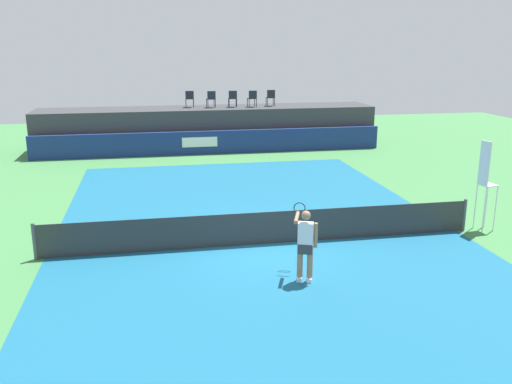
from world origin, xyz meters
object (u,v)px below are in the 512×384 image
object	(u,v)px
tennis_player	(305,243)
spectator_chair_far_left	(190,98)
net_post_far	(464,215)
spectator_chair_far_right	(271,97)
umpire_chair	(485,180)
net_post_near	(34,241)
spectator_chair_center	(233,98)
spectator_chair_left	(211,98)
spectator_chair_right	(252,98)
tennis_ball	(130,225)

from	to	relation	value
tennis_player	spectator_chair_far_left	bearing A→B (deg)	94.32
spectator_chair_far_left	net_post_far	world-z (taller)	spectator_chair_far_left
spectator_chair_far_right	umpire_chair	xyz separation A→B (m)	(3.30, -15.29, -1.11)
net_post_near	tennis_player	distance (m)	7.16
spectator_chair_center	tennis_player	size ratio (longest dim) A/B	0.50
spectator_chair_far_left	spectator_chair_far_right	distance (m)	4.41
spectator_chair_left	spectator_chair_center	size ratio (longest dim) A/B	1.00
spectator_chair_left	umpire_chair	bearing A→B (deg)	-66.53
spectator_chair_left	net_post_far	size ratio (longest dim) A/B	0.89
umpire_chair	net_post_far	xyz separation A→B (m)	(-0.57, 0.01, -1.09)
spectator_chair_left	umpire_chair	xyz separation A→B (m)	(6.58, -15.16, -1.11)
spectator_chair_far_right	spectator_chair_right	bearing A→B (deg)	-166.22
spectator_chair_center	umpire_chair	xyz separation A→B (m)	(5.41, -15.17, -1.11)
tennis_ball	net_post_far	bearing A→B (deg)	-13.14
spectator_chair_right	net_post_near	distance (m)	17.44
net_post_near	tennis_ball	bearing A→B (deg)	44.59
spectator_chair_center	tennis_ball	xyz separation A→B (m)	(-5.18, -12.82, -2.66)
net_post_far	spectator_chair_far_right	bearing A→B (deg)	100.12
spectator_chair_left	tennis_ball	distance (m)	13.68
spectator_chair_right	umpire_chair	distance (m)	15.69
spectator_chair_left	spectator_chair_far_right	world-z (taller)	same
net_post_far	tennis_ball	distance (m)	10.31
umpire_chair	tennis_ball	distance (m)	10.97
tennis_player	net_post_near	bearing A→B (deg)	158.35
spectator_chair_far_left	tennis_ball	xyz separation A→B (m)	(-2.90, -13.14, -2.66)
spectator_chair_left	umpire_chair	size ratio (longest dim) A/B	0.32
umpire_chair	spectator_chair_center	bearing A→B (deg)	109.64
spectator_chair_left	spectator_chair_right	world-z (taller)	same
spectator_chair_right	umpire_chair	world-z (taller)	spectator_chair_right
spectator_chair_far_left	tennis_ball	size ratio (longest dim) A/B	13.06
net_post_far	tennis_ball	world-z (taller)	net_post_far
spectator_chair_left	tennis_player	size ratio (longest dim) A/B	0.50
spectator_chair_far_left	net_post_near	world-z (taller)	spectator_chair_far_left
spectator_chair_center	spectator_chair_right	xyz separation A→B (m)	(1.05, -0.15, 0.00)
spectator_chair_left	tennis_ball	world-z (taller)	spectator_chair_left
spectator_chair_left	net_post_far	xyz separation A→B (m)	(6.01, -15.14, -2.19)
spectator_chair_left	spectator_chair_center	xyz separation A→B (m)	(1.17, 0.02, 0.00)
spectator_chair_left	tennis_ball	bearing A→B (deg)	-107.42
spectator_chair_right	net_post_near	world-z (taller)	spectator_chair_right
spectator_chair_far_right	tennis_ball	bearing A→B (deg)	-119.43
net_post_far	tennis_ball	xyz separation A→B (m)	(-10.03, 2.34, -0.46)
spectator_chair_left	net_post_far	bearing A→B (deg)	-68.35
umpire_chair	tennis_ball	xyz separation A→B (m)	(-10.60, 2.35, -1.55)
spectator_chair_left	umpire_chair	distance (m)	16.56
spectator_chair_right	tennis_ball	bearing A→B (deg)	-116.17
spectator_chair_center	spectator_chair_left	bearing A→B (deg)	-179.17
net_post_near	net_post_far	distance (m)	12.40
spectator_chair_right	net_post_far	bearing A→B (deg)	-75.81
spectator_chair_far_right	net_post_near	xyz separation A→B (m)	(-9.67, -15.28, -2.19)
net_post_near	tennis_player	xyz separation A→B (m)	(6.64, -2.63, 0.46)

